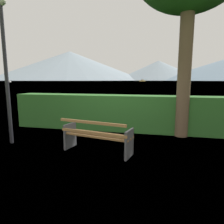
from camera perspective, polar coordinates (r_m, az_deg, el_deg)
ground_plane at (r=5.27m, az=-3.99°, el=-11.27°), size 1400.00×1400.00×0.00m
water_surface at (r=310.82m, az=12.87°, el=8.63°), size 620.00×620.00×0.00m
park_bench at (r=5.08m, az=-4.38°, el=-6.95°), size 1.86×0.92×0.87m
hedge_row at (r=7.36m, az=1.41°, el=-0.16°), size 7.77×0.81×1.29m
lamp_post at (r=6.45m, az=-28.49°, el=16.13°), size 0.30×0.30×4.08m
fishing_boat_near at (r=215.78m, az=8.64°, el=8.81°), size 6.81×8.72×2.18m
tender_far at (r=174.33m, az=-27.41°, el=7.76°), size 5.66×7.02×1.67m
distant_hills at (r=562.14m, az=6.32°, el=12.72°), size 876.77×439.36×83.75m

